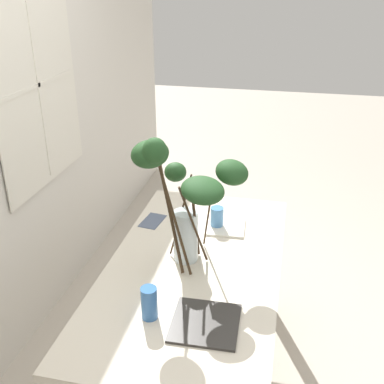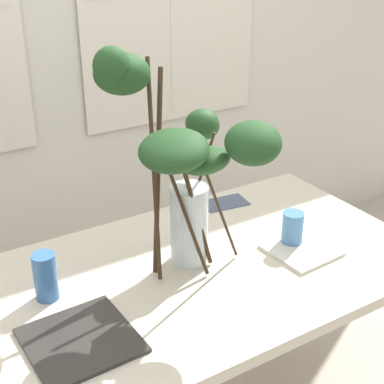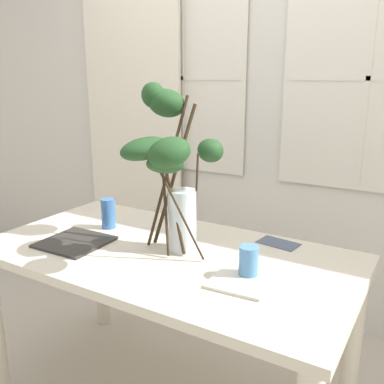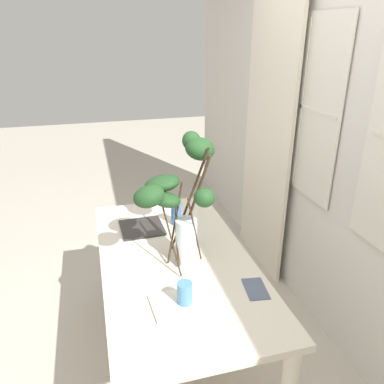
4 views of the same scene
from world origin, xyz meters
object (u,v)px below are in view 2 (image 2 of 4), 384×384
object	(u,v)px
vase_with_branches	(180,154)
plate_square_right	(301,250)
drinking_glass_blue_right	(292,229)
drinking_glass_blue_left	(45,277)
dining_table	(184,303)
plate_square_left	(81,340)

from	to	relation	value
vase_with_branches	plate_square_right	size ratio (longest dim) A/B	3.44
vase_with_branches	drinking_glass_blue_right	xyz separation A→B (m)	(0.39, -0.07, -0.33)
vase_with_branches	plate_square_right	bearing A→B (deg)	-17.86
drinking_glass_blue_left	plate_square_right	distance (m)	0.82
drinking_glass_blue_left	dining_table	bearing A→B (deg)	-13.62
drinking_glass_blue_right	plate_square_left	xyz separation A→B (m)	(-0.79, -0.09, -0.05)
drinking_glass_blue_right	plate_square_right	size ratio (longest dim) A/B	0.58
vase_with_branches	dining_table	bearing A→B (deg)	-105.18
vase_with_branches	plate_square_right	world-z (taller)	vase_with_branches
drinking_glass_blue_left	plate_square_left	world-z (taller)	drinking_glass_blue_left
dining_table	plate_square_left	distance (m)	0.43
drinking_glass_blue_right	plate_square_left	bearing A→B (deg)	-173.60
vase_with_branches	drinking_glass_blue_left	world-z (taller)	vase_with_branches
drinking_glass_blue_right	plate_square_right	xyz separation A→B (m)	(-0.00, -0.05, -0.05)
plate_square_left	drinking_glass_blue_left	bearing A→B (deg)	91.96
vase_with_branches	drinking_glass_blue_left	xyz separation A→B (m)	(-0.41, 0.07, -0.31)
dining_table	drinking_glass_blue_left	bearing A→B (deg)	166.38
drinking_glass_blue_left	plate_square_left	size ratio (longest dim) A/B	0.53
drinking_glass_blue_left	plate_square_right	bearing A→B (deg)	-13.89
plate_square_right	drinking_glass_blue_left	bearing A→B (deg)	166.11
plate_square_left	dining_table	bearing A→B (deg)	18.86
drinking_glass_blue_left	drinking_glass_blue_right	xyz separation A→B (m)	(0.80, -0.14, -0.01)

